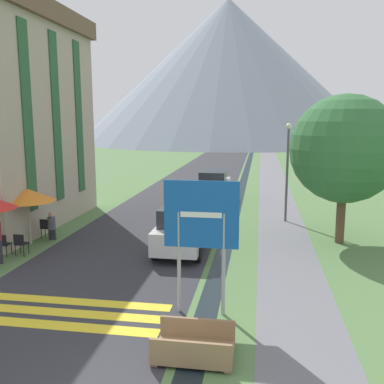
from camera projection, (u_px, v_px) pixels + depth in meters
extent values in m
plane|color=#517542|center=(220.00, 199.00, 27.26)|extent=(160.00, 160.00, 0.00)
cube|color=#2D2D33|center=(202.00, 177.00, 37.38)|extent=(6.40, 60.00, 0.01)
cube|color=slate|center=(273.00, 179.00, 36.43)|extent=(2.20, 60.00, 0.01)
cube|color=black|center=(244.00, 178.00, 36.80)|extent=(0.60, 60.00, 0.00)
cube|color=yellow|center=(53.00, 325.00, 10.63)|extent=(5.44, 0.44, 0.01)
cube|color=yellow|center=(65.00, 313.00, 11.32)|extent=(5.44, 0.44, 0.01)
cube|color=yellow|center=(76.00, 302.00, 12.00)|extent=(5.44, 0.44, 0.01)
cone|color=gray|center=(228.00, 71.00, 93.08)|extent=(64.91, 64.91, 30.29)
cube|color=tan|center=(5.00, 118.00, 20.07)|extent=(5.08, 9.07, 10.21)
cube|color=#285633|center=(28.00, 118.00, 17.24)|extent=(0.06, 0.70, 7.66)
cube|color=#285633|center=(56.00, 118.00, 19.67)|extent=(0.06, 0.70, 7.66)
cube|color=#285633|center=(79.00, 118.00, 22.10)|extent=(0.06, 0.70, 7.66)
cylinder|color=#9E9EA3|center=(179.00, 262.00, 11.19)|extent=(0.10, 0.10, 2.72)
cylinder|color=#9E9EA3|center=(224.00, 265.00, 11.01)|extent=(0.10, 0.10, 2.72)
cube|color=#1451AD|center=(201.00, 215.00, 10.86)|extent=(1.93, 0.05, 1.74)
cube|color=white|center=(201.00, 215.00, 10.83)|extent=(1.06, 0.02, 0.14)
cube|color=#846647|center=(194.00, 352.00, 9.18)|extent=(1.70, 1.10, 0.12)
cube|color=#846647|center=(190.00, 352.00, 8.64)|extent=(1.70, 0.08, 0.45)
cube|color=#846647|center=(197.00, 328.00, 9.63)|extent=(1.70, 0.08, 0.45)
cube|color=#846647|center=(159.00, 353.00, 9.32)|extent=(0.16, 0.99, 0.08)
cube|color=#846647|center=(230.00, 359.00, 9.08)|extent=(0.16, 0.99, 0.08)
cube|color=silver|center=(182.00, 233.00, 16.49)|extent=(1.70, 3.80, 0.84)
cube|color=#23282D|center=(181.00, 215.00, 16.17)|extent=(1.44, 2.09, 0.68)
cylinder|color=black|center=(168.00, 234.00, 17.83)|extent=(0.18, 0.60, 0.60)
cylinder|color=black|center=(207.00, 236.00, 17.58)|extent=(0.18, 0.60, 0.60)
cylinder|color=black|center=(155.00, 252.00, 15.54)|extent=(0.18, 0.60, 0.60)
cylinder|color=black|center=(199.00, 254.00, 15.29)|extent=(0.18, 0.60, 0.60)
cube|color=#B2B2B7|center=(214.00, 187.00, 27.30)|extent=(1.85, 4.24, 0.84)
cube|color=#23282D|center=(213.00, 176.00, 26.97)|extent=(1.57, 2.33, 0.68)
cylinder|color=black|center=(203.00, 190.00, 28.79)|extent=(0.18, 0.60, 0.60)
cylinder|color=black|center=(229.00, 191.00, 28.52)|extent=(0.18, 0.60, 0.60)
cylinder|color=black|center=(197.00, 197.00, 26.23)|extent=(0.18, 0.60, 0.60)
cylinder|color=black|center=(226.00, 198.00, 25.96)|extent=(0.18, 0.60, 0.60)
cube|color=black|center=(22.00, 244.00, 16.01)|extent=(0.40, 0.40, 0.04)
cube|color=black|center=(19.00, 240.00, 15.80)|extent=(0.40, 0.04, 0.40)
cylinder|color=black|center=(20.00, 248.00, 16.24)|extent=(0.03, 0.03, 0.45)
cylinder|color=black|center=(29.00, 248.00, 16.18)|extent=(0.03, 0.03, 0.45)
cylinder|color=black|center=(15.00, 251.00, 15.91)|extent=(0.03, 0.03, 0.45)
cylinder|color=black|center=(24.00, 251.00, 15.85)|extent=(0.03, 0.03, 0.45)
cube|color=black|center=(4.00, 244.00, 15.94)|extent=(0.40, 0.40, 0.04)
cube|color=black|center=(1.00, 240.00, 15.73)|extent=(0.40, 0.04, 0.40)
cylinder|color=black|center=(3.00, 248.00, 16.17)|extent=(0.03, 0.03, 0.45)
cylinder|color=black|center=(12.00, 249.00, 16.11)|extent=(0.03, 0.03, 0.45)
cylinder|color=black|center=(6.00, 252.00, 15.78)|extent=(0.03, 0.03, 0.45)
cube|color=black|center=(47.00, 228.00, 18.35)|extent=(0.40, 0.40, 0.04)
cube|color=black|center=(44.00, 224.00, 18.15)|extent=(0.40, 0.04, 0.40)
cylinder|color=black|center=(45.00, 231.00, 18.59)|extent=(0.03, 0.03, 0.45)
cylinder|color=black|center=(53.00, 232.00, 18.53)|extent=(0.03, 0.03, 0.45)
cylinder|color=black|center=(41.00, 233.00, 18.25)|extent=(0.03, 0.03, 0.45)
cylinder|color=black|center=(49.00, 234.00, 18.20)|extent=(0.03, 0.03, 0.45)
cylinder|color=#B7B2A8|center=(30.00, 218.00, 17.37)|extent=(0.06, 0.06, 2.13)
cone|color=orange|center=(28.00, 195.00, 17.21)|extent=(2.20, 2.20, 0.50)
cylinder|color=#282833|center=(0.00, 252.00, 15.07)|extent=(0.14, 0.14, 0.85)
cylinder|color=#282833|center=(3.00, 247.00, 16.33)|extent=(0.14, 0.14, 0.46)
cylinder|color=#282833|center=(8.00, 247.00, 16.30)|extent=(0.14, 0.14, 0.46)
cylinder|color=maroon|center=(5.00, 234.00, 16.23)|extent=(0.32, 0.32, 0.55)
sphere|color=#9E755B|center=(4.00, 225.00, 16.17)|extent=(0.22, 0.22, 0.22)
cylinder|color=#282833|center=(50.00, 234.00, 18.10)|extent=(0.14, 0.14, 0.46)
cylinder|color=#282833|center=(54.00, 235.00, 18.07)|extent=(0.14, 0.14, 0.46)
cylinder|color=#4C4C56|center=(52.00, 223.00, 18.00)|extent=(0.32, 0.32, 0.53)
sphere|color=tan|center=(51.00, 215.00, 17.94)|extent=(0.22, 0.22, 0.22)
cylinder|color=#515156|center=(287.00, 176.00, 21.01)|extent=(0.12, 0.12, 4.59)
sphere|color=silver|center=(289.00, 126.00, 20.59)|extent=(0.28, 0.28, 0.28)
cylinder|color=brown|center=(340.00, 219.00, 17.55)|extent=(0.36, 0.36, 2.03)
sphere|color=#336B38|center=(345.00, 149.00, 17.06)|extent=(4.35, 4.35, 4.35)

